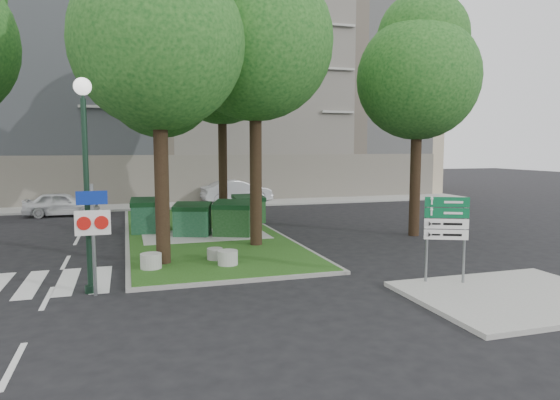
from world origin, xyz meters
name	(u,v)px	position (x,y,z in m)	size (l,w,h in m)	color
ground	(227,283)	(0.00, 0.00, 0.00)	(120.00, 120.00, 0.00)	black
median_island	(202,233)	(0.50, 8.00, 0.06)	(6.00, 16.00, 0.12)	#234915
median_kerb	(202,233)	(0.50, 8.00, 0.05)	(6.30, 16.30, 0.10)	gray
sidewalk_corner	(515,297)	(6.50, -3.50, 0.06)	(5.00, 4.00, 0.12)	#999993
building_sidewalk	(169,206)	(0.00, 18.50, 0.06)	(42.00, 3.00, 0.12)	#999993
zebra_crossing	(85,280)	(-3.75, 1.50, 0.01)	(5.00, 3.00, 0.01)	silver
apartment_building	(158,90)	(0.00, 26.00, 8.00)	(41.00, 12.00, 16.00)	#BDB28E
tree_median_near_left	(161,26)	(-1.41, 2.56, 7.32)	(5.20, 5.20, 10.53)	black
tree_median_near_right	(257,27)	(2.09, 4.56, 7.99)	(5.60, 5.60, 11.46)	black
tree_median_mid	(162,70)	(-0.91, 9.06, 6.98)	(4.80, 4.80, 9.99)	black
tree_median_far	(223,55)	(2.29, 12.06, 8.32)	(5.80, 5.80, 11.93)	black
tree_street_right	(419,67)	(9.09, 5.06, 6.98)	(5.00, 5.00, 10.06)	black
dumpster_a	(150,216)	(-1.61, 8.36, 0.83)	(1.67, 1.23, 1.48)	#103B22
dumpster_b	(192,220)	(-0.01, 7.09, 0.77)	(1.71, 1.44, 1.36)	#134325
dumpster_c	(233,219)	(1.59, 6.62, 0.81)	(1.87, 1.64, 1.45)	#0F3310
dumpster_d	(249,209)	(3.00, 9.78, 0.77)	(1.51, 1.10, 1.35)	#134015
bollard_left	(151,261)	(-1.91, 1.89, 0.34)	(0.62, 0.62, 0.45)	#A8A8A3
bollard_right	(228,258)	(0.37, 1.66, 0.34)	(0.62, 0.62, 0.44)	#A5A6A0
bollard_mid	(215,254)	(0.11, 2.51, 0.30)	(0.51, 0.51, 0.36)	gray
litter_bin	(253,215)	(3.20, 9.66, 0.50)	(0.44, 0.44, 0.77)	gold
street_lamp	(85,160)	(-3.50, 0.17, 3.41)	(0.43, 0.43, 5.42)	black
traffic_sign_pole	(93,225)	(-3.37, -0.14, 1.81)	(0.85, 0.09, 2.82)	slate
directional_sign	(446,226)	(5.53, -2.00, 1.64)	(1.06, 0.50, 2.29)	slate
car_white	(62,204)	(-5.90, 15.83, 0.66)	(1.55, 3.85, 1.31)	white
car_silver	(237,191)	(4.50, 19.35, 0.77)	(1.63, 4.66, 1.54)	#ADAFB5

